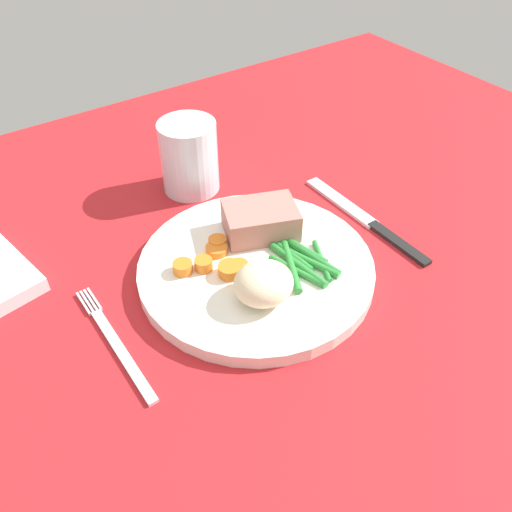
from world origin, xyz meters
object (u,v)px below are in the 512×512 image
dinner_plate (256,268)px  water_glass (192,161)px  fork (115,342)px  knife (367,221)px  meat_portion (261,220)px

dinner_plate → water_glass: (2.86, 18.58, 3.16)cm
fork → water_glass: water_glass is taller
fork → knife: bearing=1.6°
knife → water_glass: size_ratio=2.20×
dinner_plate → water_glass: 19.06cm
knife → water_glass: bearing=126.4°
dinner_plate → fork: size_ratio=1.54×
meat_portion → fork: meat_portion is taller
meat_portion → water_glass: water_glass is taller
dinner_plate → knife: size_ratio=1.25×
meat_portion → fork: 20.89cm
water_glass → knife: bearing=-54.2°
dinner_plate → meat_portion: bearing=49.4°
fork → dinner_plate: bearing=2.6°
meat_portion → water_glass: size_ratio=0.87×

